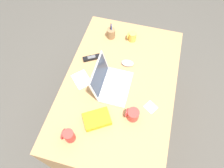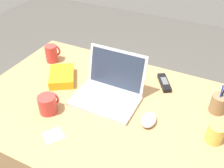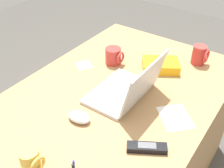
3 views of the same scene
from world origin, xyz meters
The scene contains 12 objects.
ground_plane centered at (0.00, 0.00, 0.00)m, with size 6.00×6.00×0.00m, color #4C4944.
desk centered at (0.00, 0.00, 0.36)m, with size 1.41×0.91×0.72m, color tan.
laptop centered at (-0.04, 0.06, 0.77)m, with size 0.33×0.27×0.23m.
computer_mouse centered at (0.21, -0.02, 0.74)m, with size 0.07×0.11×0.03m, color silver.
coffee_mug_white centered at (-0.53, 0.23, 0.77)m, with size 0.08×0.09×0.11m.
coffee_mug_tall centered at (0.49, 0.00, 0.76)m, with size 0.07×0.08×0.09m.
coffee_mug_spare centered at (-0.26, -0.16, 0.76)m, with size 0.09×0.10×0.09m.
cordless_phone centered at (0.18, 0.30, 0.73)m, with size 0.12×0.15×0.03m.
pen_holder centered at (0.48, 0.20, 0.77)m, with size 0.08×0.08×0.16m.
snack_bag centered at (-0.35, 0.08, 0.74)m, with size 0.13×0.19×0.05m, color #F2AD19.
paper_note_near_laptop centered at (-0.04, 0.31, 0.72)m, with size 0.12×0.16×0.00m, color white.
paper_note_left centered at (-0.14, -0.28, 0.72)m, with size 0.08×0.09×0.00m, color white.
Camera 1 is at (-0.85, -0.17, 2.16)m, focal length 32.82 mm.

